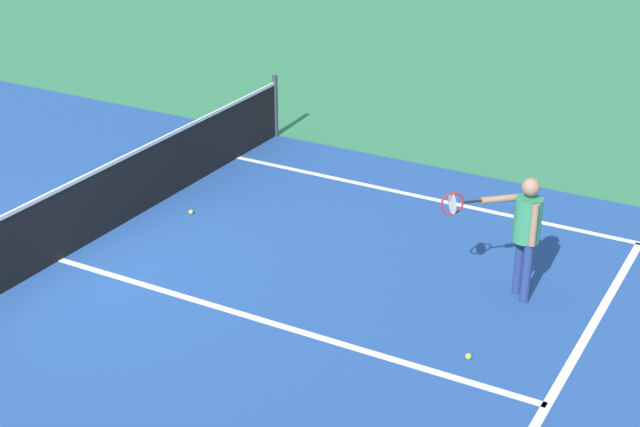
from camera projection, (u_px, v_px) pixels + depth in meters
name	position (u px, v px, depth m)	size (l,w,h in m)	color
ground_plane	(60.00, 260.00, 12.36)	(60.00, 60.00, 0.00)	#337F51
court_surface_inbounds	(60.00, 260.00, 12.36)	(10.62, 24.40, 0.00)	#234C93
line_sideline_right	(605.00, 236.00, 12.99)	(0.10, 11.89, 0.01)	white
line_service_near	(547.00, 405.00, 9.53)	(8.22, 0.10, 0.01)	white
line_center_service	(272.00, 323.00, 10.94)	(0.10, 6.40, 0.01)	white
net	(56.00, 225.00, 12.16)	(10.69, 0.09, 1.07)	#33383D
player_near	(524.00, 226.00, 11.09)	(0.72, 1.03, 1.54)	navy
tennis_ball_near_net	(191.00, 212.00, 13.62)	(0.07, 0.07, 0.07)	#CCE033
tennis_ball_mid_court	(468.00, 356.00, 10.27)	(0.07, 0.07, 0.07)	#CCE033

